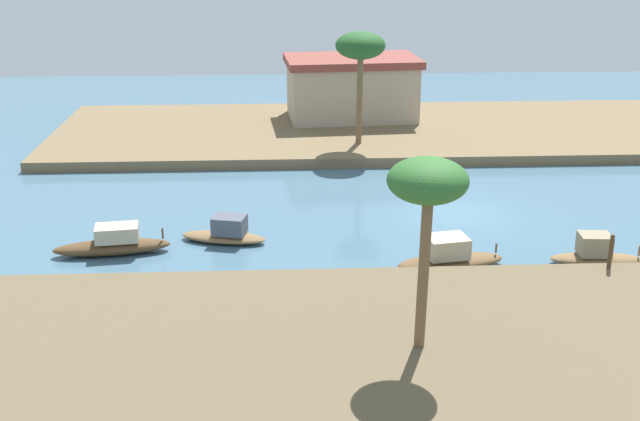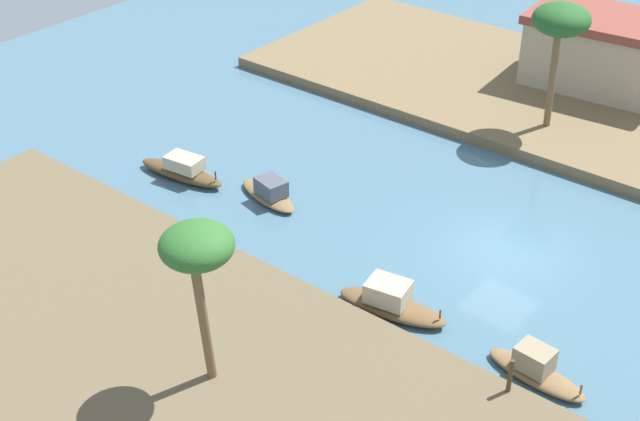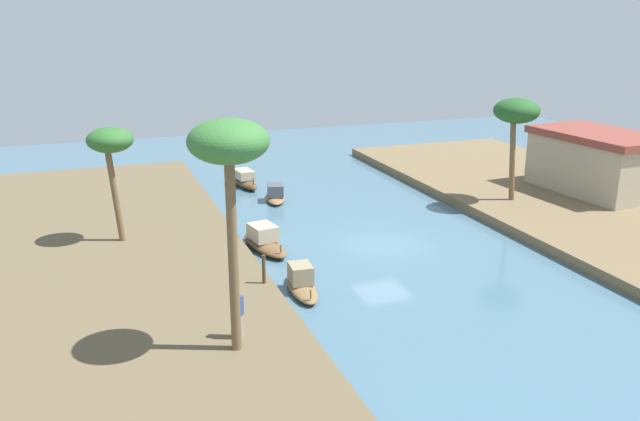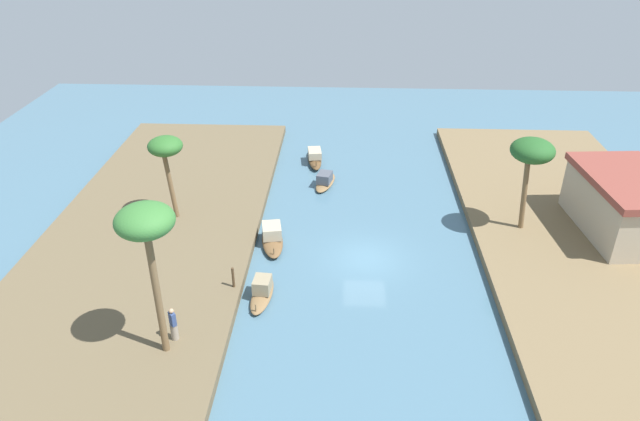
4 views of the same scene
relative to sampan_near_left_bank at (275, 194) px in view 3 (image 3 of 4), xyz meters
The scene contains 13 objects.
river_water 9.85m from the sampan_near_left_bank, 16.22° to the left, with size 66.26×66.26×0.00m, color #476B7F.
riverbank_left 14.06m from the sampan_near_left_bank, 47.76° to the right, with size 39.95×12.97×0.53m, color brown.
riverbank_right 18.50m from the sampan_near_left_bank, 59.28° to the left, with size 39.95×12.97×0.53m, color brown.
sampan_near_left_bank is the anchor object (origin of this frame).
sampan_foreground 13.64m from the sampan_near_left_bank, 11.83° to the right, with size 3.40×1.29×1.13m.
sampan_open_hull 4.19m from the sampan_near_left_bank, 166.29° to the right, with size 4.34×1.56×1.10m.
sampan_with_tall_canopy 8.54m from the sampan_near_left_bank, 19.85° to the right, with size 4.06×1.91×1.20m.
person_on_near_bank 18.47m from the sampan_near_left_bank, 20.07° to the right, with size 0.49×0.49×1.74m.
mooring_post 13.90m from the sampan_near_left_bank, 18.09° to the right, with size 0.14×0.14×1.19m, color #4C3823.
palm_tree_left_near 12.11m from the sampan_near_left_bank, 58.00° to the right, with size 2.11×2.11×5.42m.
palm_tree_left_far 20.33m from the sampan_near_left_bank, 19.95° to the right, with size 2.45×2.45×7.46m.
palm_tree_right_tall 14.67m from the sampan_near_left_bank, 62.84° to the left, with size 2.55×2.55×5.85m.
riverside_building 19.42m from the sampan_near_left_bank, 70.70° to the left, with size 8.06×5.36×3.61m.
Camera 3 is at (27.40, -13.28, 10.96)m, focal length 36.92 mm.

